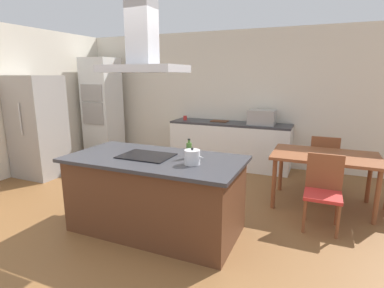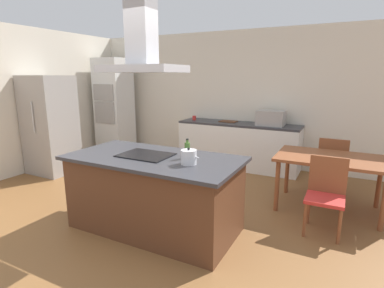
{
  "view_description": "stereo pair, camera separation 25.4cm",
  "coord_description": "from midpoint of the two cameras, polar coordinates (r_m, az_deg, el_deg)",
  "views": [
    {
      "loc": [
        1.72,
        -2.92,
        1.82
      ],
      "look_at": [
        0.3,
        0.4,
        1.0
      ],
      "focal_mm": 28.33,
      "sensor_mm": 36.0,
      "label": 1
    },
    {
      "loc": [
        1.95,
        -2.81,
        1.82
      ],
      "look_at": [
        0.3,
        0.4,
        1.0
      ],
      "focal_mm": 28.33,
      "sensor_mm": 36.0,
      "label": 2
    }
  ],
  "objects": [
    {
      "name": "back_counter",
      "position": [
        6.16,
        9.83,
        -0.23
      ],
      "size": [
        2.39,
        0.62,
        0.9
      ],
      "color": "silver",
      "rests_on": "ground"
    },
    {
      "name": "countertop_microwave",
      "position": [
        5.91,
        15.84,
        4.73
      ],
      "size": [
        0.5,
        0.38,
        0.28
      ],
      "primitive_type": "cube",
      "color": "#9E9993",
      "rests_on": "back_counter"
    },
    {
      "name": "cutting_board",
      "position": [
        6.2,
        8.03,
        4.23
      ],
      "size": [
        0.34,
        0.24,
        0.02
      ],
      "primitive_type": "cube",
      "color": "#59331E",
      "rests_on": "back_counter"
    },
    {
      "name": "chair_facing_island",
      "position": [
        3.96,
        25.66,
        -7.86
      ],
      "size": [
        0.42,
        0.42,
        0.89
      ],
      "color": "red",
      "rests_on": "ground"
    },
    {
      "name": "cooktop",
      "position": [
        3.58,
        -6.72,
        -2.08
      ],
      "size": [
        0.6,
        0.44,
        0.01
      ],
      "primitive_type": "cube",
      "color": "black",
      "rests_on": "kitchen_island"
    },
    {
      "name": "ground",
      "position": [
        5.07,
        4.18,
        -8.27
      ],
      "size": [
        16.0,
        16.0,
        0.0
      ],
      "primitive_type": "plane",
      "color": "brown"
    },
    {
      "name": "tea_kettle",
      "position": [
        3.19,
        1.67,
        -2.5
      ],
      "size": [
        0.22,
        0.17,
        0.18
      ],
      "color": "silver",
      "rests_on": "kitchen_island"
    },
    {
      "name": "wall_back",
      "position": [
        6.4,
        10.63,
        8.38
      ],
      "size": [
        7.2,
        0.1,
        2.7
      ],
      "primitive_type": "cube",
      "color": "beige",
      "rests_on": "ground"
    },
    {
      "name": "kitchen_island",
      "position": [
        3.66,
        -5.1,
        -9.15
      ],
      "size": [
        2.04,
        1.03,
        0.9
      ],
      "color": "#59331E",
      "rests_on": "ground"
    },
    {
      "name": "olive_oil_bottle",
      "position": [
        3.42,
        1.23,
        -1.15
      ],
      "size": [
        0.06,
        0.06,
        0.23
      ],
      "color": "#47722D",
      "rests_on": "kitchen_island"
    },
    {
      "name": "refrigerator",
      "position": [
        6.21,
        -24.09,
        3.27
      ],
      "size": [
        0.8,
        0.73,
        1.82
      ],
      "color": "#9E9993",
      "rests_on": "ground"
    },
    {
      "name": "wall_oven_stack",
      "position": [
        7.3,
        -13.45,
        6.81
      ],
      "size": [
        0.7,
        0.66,
        2.2
      ],
      "color": "silver",
      "rests_on": "ground"
    },
    {
      "name": "chair_facing_back_wall",
      "position": [
        5.23,
        26.21,
        -3.06
      ],
      "size": [
        0.42,
        0.42,
        0.89
      ],
      "color": "red",
      "rests_on": "ground"
    },
    {
      "name": "coffee_mug_red",
      "position": [
        6.39,
        1.56,
        4.93
      ],
      "size": [
        0.08,
        0.08,
        0.09
      ],
      "primitive_type": "cylinder",
      "color": "red",
      "rests_on": "back_counter"
    },
    {
      "name": "wall_left",
      "position": [
        6.56,
        -26.75,
        7.35
      ],
      "size": [
        0.1,
        8.8,
        2.7
      ],
      "primitive_type": "cube",
      "color": "beige",
      "rests_on": "ground"
    },
    {
      "name": "dining_table",
      "position": [
        4.55,
        26.17,
        -3.22
      ],
      "size": [
        1.4,
        0.9,
        0.75
      ],
      "color": "brown",
      "rests_on": "ground"
    },
    {
      "name": "range_hood",
      "position": [
        3.47,
        -7.26,
        17.36
      ],
      "size": [
        0.9,
        0.55,
        0.78
      ],
      "color": "#ADADB2"
    }
  ]
}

